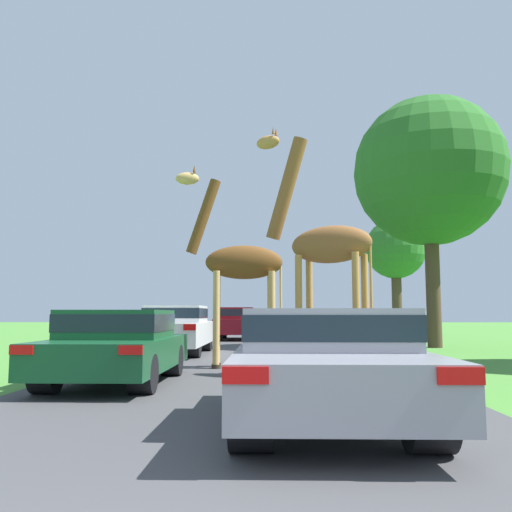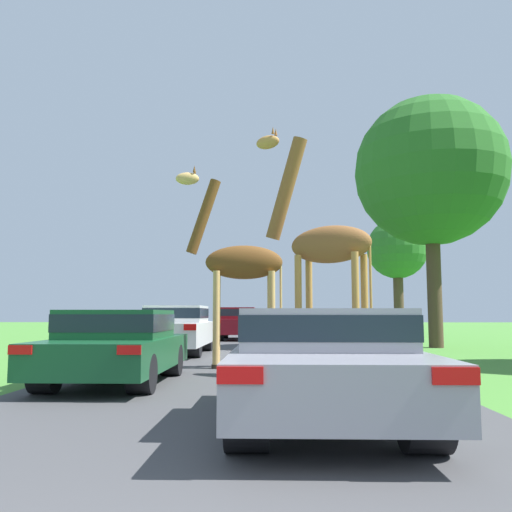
% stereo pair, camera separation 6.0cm
% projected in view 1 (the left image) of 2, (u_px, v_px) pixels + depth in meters
% --- Properties ---
extents(road, '(6.97, 120.00, 0.00)m').
position_uv_depth(road, '(259.00, 336.00, 30.89)').
color(road, '#424244').
rests_on(road, ground).
extents(giraffe_near_road, '(2.58, 0.76, 4.77)m').
position_uv_depth(giraffe_near_road, '(238.00, 266.00, 12.77)').
color(giraffe_near_road, tan).
rests_on(giraffe_near_road, ground).
extents(giraffe_companion, '(2.48, 1.60, 5.31)m').
position_uv_depth(giraffe_companion, '(321.00, 243.00, 11.07)').
color(giraffe_companion, '#B77F3D').
rests_on(giraffe_companion, ground).
extents(car_lead_maroon, '(1.98, 4.19, 1.29)m').
position_uv_depth(car_lead_maroon, '(325.00, 360.00, 6.15)').
color(car_lead_maroon, gray).
rests_on(car_lead_maroon, ground).
extents(car_queue_right, '(1.88, 4.49, 1.55)m').
position_uv_depth(car_queue_right, '(236.00, 322.00, 26.33)').
color(car_queue_right, maroon).
rests_on(car_queue_right, ground).
extents(car_queue_left, '(1.99, 4.70, 1.41)m').
position_uv_depth(car_queue_left, '(319.00, 327.00, 19.13)').
color(car_queue_left, black).
rests_on(car_queue_left, ground).
extents(car_far_ahead, '(1.87, 4.81, 1.49)m').
position_uv_depth(car_far_ahead, '(176.00, 328.00, 16.84)').
color(car_far_ahead, silver).
rests_on(car_far_ahead, ground).
extents(car_verge_right, '(1.90, 4.20, 1.31)m').
position_uv_depth(car_verge_right, '(117.00, 344.00, 9.70)').
color(car_verge_right, '#144C28').
rests_on(car_verge_right, ground).
extents(tree_left_edge, '(3.63, 3.63, 6.98)m').
position_uv_depth(tree_left_edge, '(396.00, 250.00, 32.63)').
color(tree_left_edge, '#4C3828').
rests_on(tree_left_edge, ground).
extents(tree_right_cluster, '(5.70, 5.70, 9.51)m').
position_uv_depth(tree_right_cluster, '(429.00, 172.00, 20.66)').
color(tree_right_cluster, '#4C3828').
rests_on(tree_right_cluster, ground).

